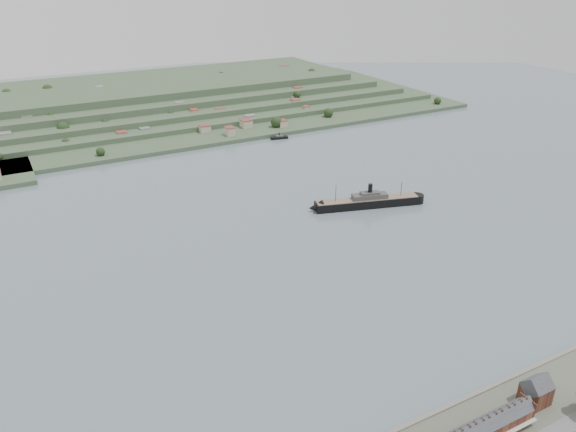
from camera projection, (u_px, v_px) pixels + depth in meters
name	position (u px, v px, depth m)	size (l,w,h in m)	color
ground	(289.00, 255.00, 354.83)	(1400.00, 1400.00, 0.00)	slate
gabled_building	(536.00, 390.00, 232.58)	(10.40, 10.18, 14.09)	#421C17
far_peninsula	(153.00, 102.00, 675.24)	(760.00, 309.00, 30.00)	#384F34
steamship	(364.00, 202.00, 421.26)	(88.98, 34.18, 21.82)	black
ferry_east	(279.00, 137.00, 580.10)	(18.47, 8.32, 6.69)	black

